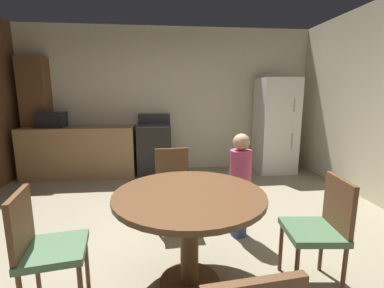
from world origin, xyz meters
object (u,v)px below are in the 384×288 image
at_px(chair_west, 43,244).
at_px(person_child, 240,183).
at_px(dining_table, 189,213).
at_px(chair_east, 322,225).
at_px(microwave, 52,120).
at_px(refrigerator, 275,126).
at_px(oven_range, 154,149).
at_px(chair_north, 173,183).

xyz_separation_m(chair_west, person_child, (1.58, 0.86, 0.08)).
bearing_deg(chair_west, dining_table, 0.00).
relative_size(chair_east, person_child, 0.80).
xyz_separation_m(microwave, person_child, (2.71, -2.34, -0.45)).
bearing_deg(refrigerator, dining_table, -122.77).
height_order(refrigerator, microwave, refrigerator).
height_order(microwave, chair_west, microwave).
bearing_deg(oven_range, refrigerator, -1.35).
relative_size(refrigerator, microwave, 4.00).
xyz_separation_m(dining_table, chair_north, (-0.08, 1.00, -0.10)).
bearing_deg(chair_north, person_child, 61.04).
bearing_deg(chair_north, chair_east, 39.58).
bearing_deg(dining_table, chair_west, -170.81).
relative_size(refrigerator, dining_table, 1.56).
xyz_separation_m(microwave, dining_table, (2.11, -3.04, -0.43)).
bearing_deg(oven_range, chair_west, -101.24).
height_order(oven_range, person_child, oven_range).
relative_size(oven_range, dining_table, 0.97).
distance_m(refrigerator, microwave, 4.04).
xyz_separation_m(refrigerator, chair_west, (-2.92, -3.15, -0.38)).
xyz_separation_m(dining_table, chair_west, (-0.99, -0.16, -0.10)).
relative_size(chair_west, chair_east, 1.00).
relative_size(dining_table, chair_west, 1.30).
relative_size(chair_west, person_child, 0.80).
bearing_deg(microwave, person_child, -40.87).
relative_size(oven_range, refrigerator, 0.62).
distance_m(refrigerator, dining_table, 3.57).
distance_m(oven_range, chair_west, 3.27).
height_order(refrigerator, person_child, refrigerator).
bearing_deg(oven_range, person_child, -68.04).
height_order(microwave, dining_table, microwave).
bearing_deg(chair_north, chair_west, -42.82).
bearing_deg(person_child, oven_range, -117.76).
bearing_deg(chair_east, chair_north, -39.58).
bearing_deg(oven_range, chair_east, -66.74).
height_order(dining_table, chair_east, chair_east).
bearing_deg(dining_table, refrigerator, 57.23).
bearing_deg(dining_table, microwave, 124.83).
bearing_deg(microwave, chair_east, -45.28).
distance_m(refrigerator, chair_east, 3.25).
bearing_deg(person_child, chair_north, -73.84).
distance_m(microwave, chair_north, 2.93).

